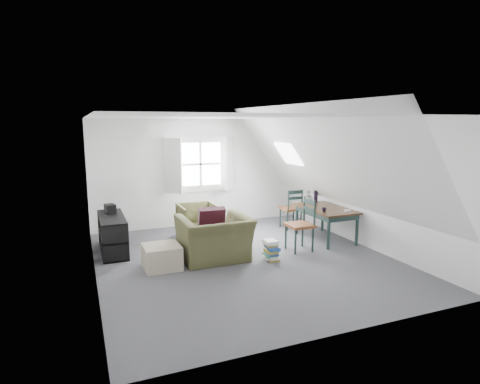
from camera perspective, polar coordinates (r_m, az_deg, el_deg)
name	(u,v)px	position (r m, az deg, el deg)	size (l,w,h in m)	color
floor	(245,260)	(7.23, 0.74, -9.61)	(5.50, 5.50, 0.00)	#49494E
ceiling	(245,117)	(6.81, 0.79, 10.62)	(5.50, 5.50, 0.00)	white
wall_back	(200,172)	(9.48, -5.71, 2.79)	(5.00, 5.00, 0.00)	white
wall_front	(342,229)	(4.56, 14.35, -5.18)	(5.00, 5.00, 0.00)	white
wall_left	(91,201)	(6.39, -20.39, -1.22)	(5.50, 5.50, 0.00)	white
wall_right	(363,183)	(8.20, 17.08, 1.30)	(5.50, 5.50, 0.00)	white
slope_left	(154,164)	(6.40, -12.15, 3.96)	(5.50, 5.50, 0.00)	white
slope_right	(323,157)	(7.58, 11.68, 4.86)	(5.50, 5.50, 0.00)	white
dormer_window	(201,164)	(9.39, -5.60, 3.95)	(1.71, 0.35, 1.30)	white
skylight	(288,154)	(8.69, 6.90, 5.40)	(0.55, 0.75, 0.04)	white
armchair_near	(215,260)	(7.25, -3.65, -9.56)	(1.20, 1.05, 0.78)	#464726
armchair_far	(198,237)	(8.65, -5.95, -6.37)	(0.77, 0.80, 0.72)	#464726
throw_pillow	(211,220)	(7.19, -4.09, -3.99)	(0.47, 0.13, 0.47)	#360E1D
ottoman	(162,257)	(6.90, -11.06, -9.03)	(0.59, 0.59, 0.39)	tan
dining_table	(326,212)	(8.48, 12.11, -2.80)	(0.81, 1.34, 0.67)	#321E10
demijohn	(308,199)	(8.73, 9.69, -0.99)	(0.20, 0.20, 0.28)	silver
vase_twigs	(316,196)	(8.94, 10.72, -0.55)	(0.09, 0.10, 0.68)	black
cup	(324,212)	(8.08, 11.85, -2.77)	(0.09, 0.09, 0.08)	black
paper_box	(348,211)	(8.22, 15.05, -2.57)	(0.11, 0.07, 0.04)	white
dining_chair_far	(292,208)	(9.24, 7.34, -2.28)	(0.43, 0.43, 0.92)	brown
dining_chair_near	(301,224)	(7.70, 8.71, -4.53)	(0.46, 0.46, 0.98)	brown
media_shelf	(113,236)	(7.90, -17.64, -6.03)	(0.45, 1.34, 0.69)	black
electronics_box	(110,209)	(8.08, -17.98, -2.34)	(0.17, 0.24, 0.19)	black
magazine_stack	(271,250)	(7.17, 4.47, -8.26)	(0.27, 0.32, 0.36)	#B29933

